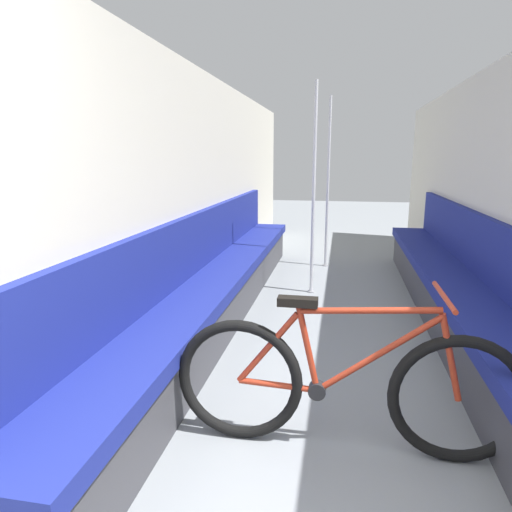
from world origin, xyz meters
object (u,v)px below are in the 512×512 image
(bench_seat_row_left, at_px, (217,286))
(bench_seat_row_right, at_px, (462,299))
(grab_pole_near, at_px, (314,194))
(grab_pole_far, at_px, (328,186))
(bicycle, at_px, (344,386))

(bench_seat_row_left, xyz_separation_m, bench_seat_row_right, (2.12, 0.00, 0.00))
(grab_pole_near, height_order, grab_pole_far, same)
(grab_pole_near, distance_m, grab_pole_far, 1.29)
(grab_pole_near, bearing_deg, bicycle, -82.94)
(bench_seat_row_right, bearing_deg, grab_pole_near, 141.93)
(bench_seat_row_left, relative_size, bicycle, 3.27)
(bench_seat_row_right, distance_m, grab_pole_far, 2.73)
(bench_seat_row_right, bearing_deg, bicycle, -119.13)
(bench_seat_row_left, height_order, grab_pole_near, grab_pole_near)
(bench_seat_row_left, relative_size, grab_pole_far, 2.55)
(bicycle, height_order, grab_pole_near, grab_pole_near)
(bicycle, height_order, grab_pole_far, grab_pole_far)
(grab_pole_near, bearing_deg, grab_pole_far, 85.13)
(bench_seat_row_right, relative_size, grab_pole_far, 2.55)
(bicycle, distance_m, grab_pole_far, 4.15)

